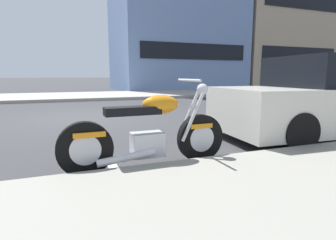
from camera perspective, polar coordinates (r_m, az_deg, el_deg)
name	(u,v)px	position (r m, az deg, el deg)	size (l,w,h in m)	color
ground_plane	(86,117)	(7.99, -16.77, 0.59)	(260.00, 260.00, 0.00)	#333335
sidewalk_far_curb	(260,91)	(19.74, 18.76, 5.71)	(120.00, 5.00, 0.14)	gray
parking_stall_stripe	(110,161)	(3.87, -12.13, -8.34)	(0.12, 2.20, 0.01)	silver
parked_motorcycle	(149,135)	(3.41, -4.01, -3.07)	(2.16, 0.62, 1.12)	black
parked_car_across_street	(332,99)	(6.15, 31.17, 3.72)	(4.56, 2.02, 1.51)	beige
townhouse_mid_block	(174,10)	(23.79, 1.25, 22.05)	(9.47, 8.08, 12.75)	#6B84B2
townhouse_corner_block	(267,17)	(28.79, 20.14, 19.61)	(9.03, 8.35, 13.08)	tan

